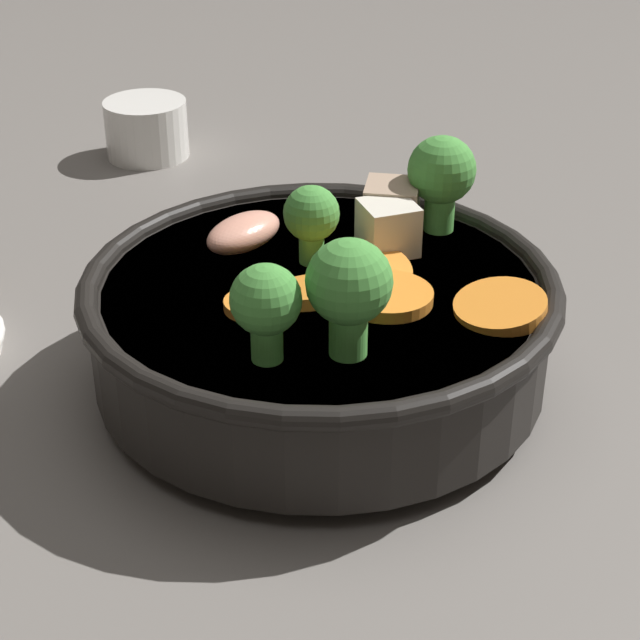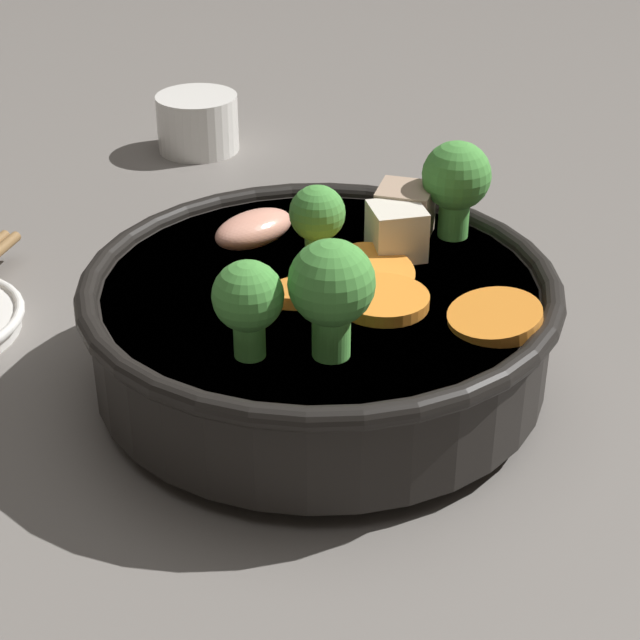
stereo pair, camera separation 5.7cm
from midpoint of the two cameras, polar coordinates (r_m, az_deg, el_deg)
The scene contains 3 objects.
ground_plane at distance 0.59m, azimuth 2.76°, elevation -3.61°, with size 3.00×3.00×0.00m, color slate.
stirfry_bowl at distance 0.56m, azimuth 2.99°, elevation 0.19°, with size 0.25×0.25×0.12m.
tea_cup at distance 0.90m, azimuth -4.74°, elevation 10.43°, with size 0.07×0.07×0.05m.
Camera 2 is at (-0.44, -0.21, 0.33)m, focal length 60.00 mm.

